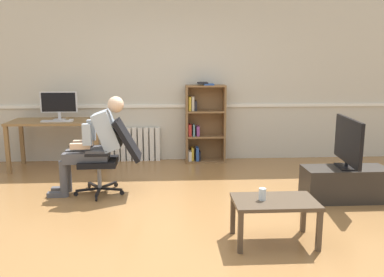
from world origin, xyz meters
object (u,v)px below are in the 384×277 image
object	(u,v)px
keyboard	(56,121)
coffee_table	(275,206)
radiator	(132,144)
bookshelf	(203,124)
computer_desk	(57,127)
tv_screen	(348,142)
office_chair	(112,153)
tv_stand	(345,184)
computer_mouse	(71,120)
imac_monitor	(59,103)
drinking_glass	(262,194)
person_seated	(95,143)

from	to	relation	value
keyboard	coffee_table	world-z (taller)	keyboard
radiator	bookshelf	bearing A→B (deg)	-4.57
computer_desk	tv_screen	distance (m)	4.21
computer_desk	office_chair	distance (m)	1.64
office_chair	tv_stand	xyz separation A→B (m)	(2.83, -0.43, -0.32)
computer_desk	computer_mouse	xyz separation A→B (m)	(0.26, -0.12, 0.11)
computer_desk	imac_monitor	size ratio (longest dim) A/B	2.45
drinking_glass	coffee_table	bearing A→B (deg)	-1.53
computer_desk	imac_monitor	xyz separation A→B (m)	(0.03, 0.08, 0.35)
keyboard	person_seated	distance (m)	1.39
bookshelf	tv_screen	world-z (taller)	bookshelf
person_seated	drinking_glass	xyz separation A→B (m)	(1.77, -1.50, -0.19)
bookshelf	radiator	size ratio (longest dim) A/B	1.40
computer_mouse	bookshelf	distance (m)	2.09
computer_mouse	tv_screen	xyz separation A→B (m)	(3.59, -1.59, -0.06)
radiator	coffee_table	distance (m)	3.55
computer_desk	computer_mouse	size ratio (longest dim) A/B	13.85
bookshelf	tv_screen	bearing A→B (deg)	-52.30
keyboard	office_chair	world-z (taller)	office_chair
computer_mouse	bookshelf	bearing A→B (deg)	11.52
imac_monitor	drinking_glass	distance (m)	3.87
tv_screen	drinking_glass	bearing A→B (deg)	135.94
computer_mouse	office_chair	size ratio (longest dim) A/B	0.11
tv_screen	computer_desk	bearing A→B (deg)	71.82
computer_desk	person_seated	world-z (taller)	person_seated
person_seated	tv_stand	distance (m)	3.10
office_chair	computer_mouse	bearing A→B (deg)	-148.07
imac_monitor	person_seated	size ratio (longest dim) A/B	0.46
computer_mouse	bookshelf	size ratio (longest dim) A/B	0.08
radiator	tv_stand	distance (m)	3.45
keyboard	bookshelf	size ratio (longest dim) A/B	0.33
keyboard	computer_mouse	distance (m)	0.22
imac_monitor	keyboard	world-z (taller)	imac_monitor
computer_desk	radiator	xyz separation A→B (m)	(1.11, 0.39, -0.38)
coffee_table	drinking_glass	distance (m)	0.16
radiator	office_chair	bearing A→B (deg)	-93.30
coffee_table	keyboard	bearing A→B (deg)	135.16
tv_screen	person_seated	bearing A→B (deg)	87.75
bookshelf	imac_monitor	bearing A→B (deg)	-174.49
tv_stand	tv_screen	bearing A→B (deg)	-5.82
imac_monitor	bookshelf	size ratio (longest dim) A/B	0.43
tv_stand	tv_screen	size ratio (longest dim) A/B	1.17
bookshelf	coffee_table	xyz separation A→B (m)	(0.40, -3.08, -0.27)
imac_monitor	tv_stand	distance (m)	4.29
person_seated	tv_screen	bearing A→B (deg)	80.68
imac_monitor	bookshelf	xyz separation A→B (m)	(2.26, 0.22, -0.39)
keyboard	tv_screen	bearing A→B (deg)	-22.43
imac_monitor	tv_stand	world-z (taller)	imac_monitor
drinking_glass	tv_stand	bearing A→B (deg)	40.15
imac_monitor	person_seated	world-z (taller)	person_seated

